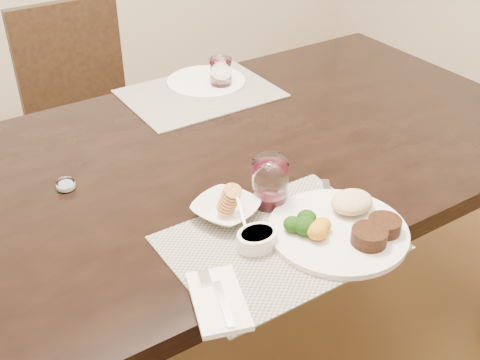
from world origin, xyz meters
TOP-DOWN VIEW (x-y plane):
  - ground_plane at (0.00, 0.00)m, footprint 4.50×4.50m
  - dining_table at (0.00, 0.00)m, footprint 2.00×1.00m
  - chair_far at (0.00, 0.93)m, footprint 0.42×0.42m
  - placemat_near at (-0.04, -0.39)m, footprint 0.46×0.34m
  - placemat_far at (0.19, 0.35)m, footprint 0.46×0.34m
  - dinner_plate at (0.10, -0.44)m, footprint 0.30×0.30m
  - napkin_fork at (-0.24, -0.48)m, footprint 0.14×0.19m
  - steak_knife at (0.16, -0.40)m, footprint 0.09×0.22m
  - cracker_bowl at (-0.08, -0.25)m, footprint 0.18×0.18m
  - sauce_ramekin at (-0.08, -0.38)m, footprint 0.09×0.13m
  - wine_glass_near at (0.03, -0.26)m, footprint 0.08×0.08m
  - far_plate at (0.24, 0.40)m, footprint 0.25×0.25m
  - wine_glass_far at (0.27, 0.35)m, footprint 0.07×0.07m
  - salt_cellar at (-0.34, 0.05)m, footprint 0.05×0.05m

SIDE VIEW (x-z plane):
  - ground_plane at x=0.00m, z-range 0.00..0.00m
  - chair_far at x=0.00m, z-range 0.05..0.95m
  - dining_table at x=0.00m, z-range 0.29..1.04m
  - placemat_near at x=-0.04m, z-range 0.75..0.75m
  - placemat_far at x=0.19m, z-range 0.75..0.75m
  - steak_knife at x=0.16m, z-range 0.75..0.76m
  - far_plate at x=0.24m, z-range 0.75..0.76m
  - salt_cellar at x=-0.34m, z-range 0.75..0.77m
  - napkin_fork at x=-0.24m, z-range 0.75..0.77m
  - dinner_plate at x=0.10m, z-range 0.74..0.80m
  - cracker_bowl at x=-0.08m, z-range 0.74..0.80m
  - sauce_ramekin at x=-0.08m, z-range 0.74..0.81m
  - wine_glass_far at x=0.27m, z-range 0.75..0.84m
  - wine_glass_near at x=0.03m, z-range 0.75..0.86m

